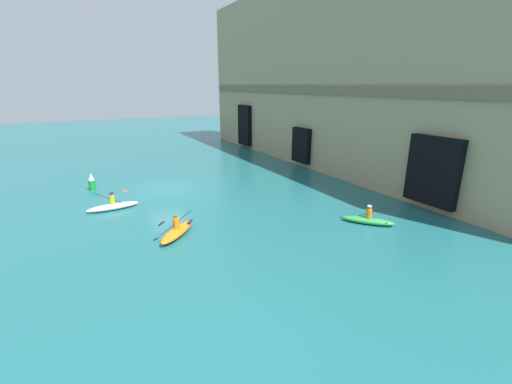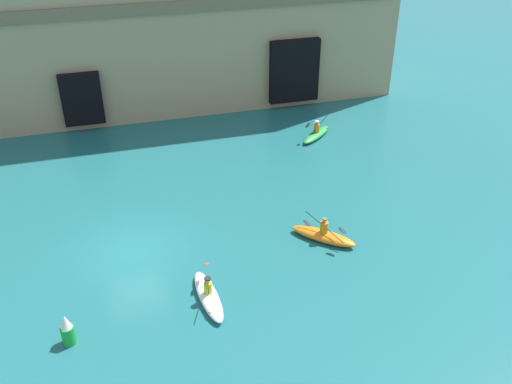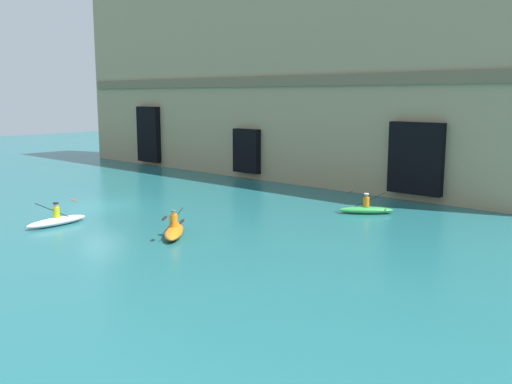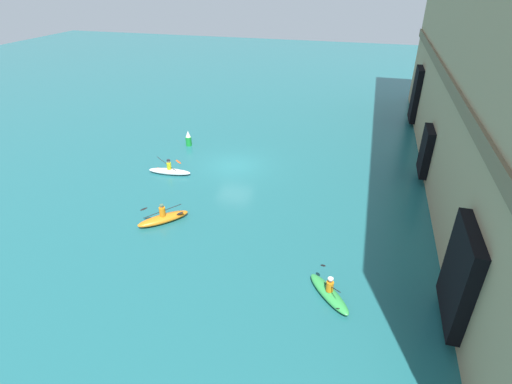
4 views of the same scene
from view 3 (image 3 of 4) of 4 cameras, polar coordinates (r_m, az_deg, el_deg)
The scene contains 5 objects.
ground_plane at distance 32.77m, azimuth -15.15°, elevation -1.40°, with size 120.00×120.00×0.00m, color #1E6066.
cliff_bluff at distance 43.79m, azimuth 1.99°, elevation 12.58°, with size 41.06×6.00×16.75m.
kayak_orange at distance 25.18m, azimuth -8.22°, elevation -3.82°, with size 2.70×2.63×1.16m.
kayak_white at distance 28.62m, azimuth -19.30°, elevation -2.71°, with size 0.97×3.14×1.24m.
kayak_green at distance 30.21m, azimuth 10.93°, elevation -1.70°, with size 2.59×2.36×1.21m.
Camera 3 is at (27.47, -16.81, 6.07)m, focal length 40.00 mm.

